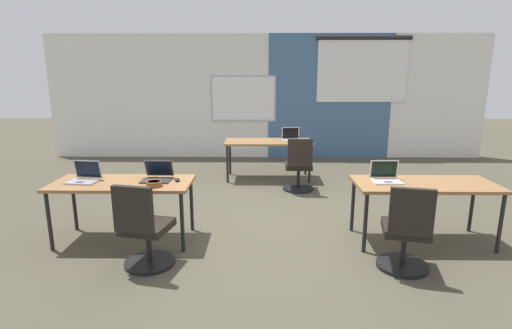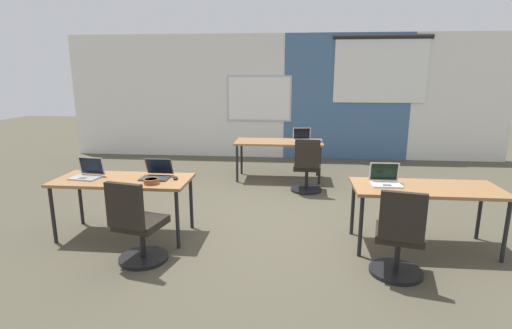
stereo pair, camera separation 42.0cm
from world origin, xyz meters
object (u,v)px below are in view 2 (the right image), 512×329
object	(u,v)px
mouse_near_left_inner	(176,178)
chair_near_left_inner	(138,229)
laptop_near_right_inner	(385,180)
snack_bowl	(151,181)
laptop_near_left_inner	(156,174)
laptop_far_right	(302,138)
desk_near_right	(426,192)
laptop_near_left_end	(88,173)
mouse_far_right	(317,141)
desk_far_center	(279,144)
chair_far_right	(307,170)
chair_near_right_inner	(399,241)
desk_near_left	(123,184)

from	to	relation	value
mouse_near_left_inner	chair_near_left_inner	world-z (taller)	chair_near_left_inner
laptop_near_right_inner	snack_bowl	bearing A→B (deg)	-175.62
laptop_near_left_inner	laptop_far_right	bearing A→B (deg)	58.08
desk_near_right	chair_near_left_inner	bearing A→B (deg)	-167.42
laptop_near_left_end	mouse_far_right	world-z (taller)	laptop_near_left_end
desk_far_center	mouse_near_left_inner	bearing A→B (deg)	-111.89
desk_far_center	chair_far_right	xyz separation A→B (m)	(0.50, -0.79, -0.28)
desk_far_center	chair_near_right_inner	xyz separation A→B (m)	(1.30, -3.52, -0.28)
laptop_far_right	snack_bowl	xyz separation A→B (m)	(-1.76, -3.04, -0.02)
desk_near_right	chair_near_right_inner	world-z (taller)	chair_near_right_inner
desk_near_left	laptop_near_left_inner	size ratio (longest dim) A/B	4.78
chair_near_right_inner	chair_near_left_inner	world-z (taller)	same
desk_far_center	mouse_far_right	size ratio (longest dim) A/B	15.72
chair_far_right	laptop_near_left_inner	bearing A→B (deg)	47.71
desk_far_center	snack_bowl	size ratio (longest dim) A/B	9.01
snack_bowl	mouse_far_right	bearing A→B (deg)	55.88
desk_near_right	mouse_near_left_inner	world-z (taller)	mouse_near_left_inner
mouse_far_right	mouse_near_left_inner	bearing A→B (deg)	-123.03
mouse_near_left_inner	chair_near_right_inner	bearing A→B (deg)	-17.28
desk_far_center	laptop_near_left_end	size ratio (longest dim) A/B	4.41
laptop_near_left_end	laptop_far_right	size ratio (longest dim) A/B	1.02
chair_near_right_inner	laptop_far_right	world-z (taller)	laptop_far_right
desk_far_center	snack_bowl	distance (m)	3.26
mouse_near_left_inner	laptop_near_right_inner	bearing A→B (deg)	0.59
desk_near_right	mouse_near_left_inner	xyz separation A→B (m)	(-2.86, 0.03, 0.08)
desk_near_right	laptop_near_left_inner	world-z (taller)	laptop_near_left_inner
laptop_near_right_inner	mouse_near_left_inner	distance (m)	2.43
desk_near_left	laptop_far_right	distance (m)	3.59
mouse_far_right	chair_far_right	xyz separation A→B (m)	(-0.19, -0.79, -0.36)
chair_near_right_inner	chair_near_left_inner	size ratio (longest dim) A/B	1.00
chair_far_right	laptop_near_left_inner	size ratio (longest dim) A/B	2.75
laptop_near_right_inner	laptop_near_left_inner	bearing A→B (deg)	178.78
laptop_near_right_inner	desk_far_center	bearing A→B (deg)	114.88
chair_near_left_inner	laptop_near_left_inner	bearing A→B (deg)	-74.17
mouse_far_right	chair_near_left_inner	size ratio (longest dim) A/B	0.11
mouse_near_left_inner	chair_near_left_inner	bearing A→B (deg)	-105.82
desk_far_center	mouse_near_left_inner	xyz separation A→B (m)	(-1.11, -2.77, 0.08)
desk_near_left	desk_far_center	size ratio (longest dim) A/B	1.00
laptop_far_right	desk_near_right	bearing A→B (deg)	-71.39
laptop_near_left_inner	chair_near_left_inner	bearing A→B (deg)	-85.63
snack_bowl	laptop_near_left_end	bearing A→B (deg)	167.63
desk_near_left	mouse_near_left_inner	bearing A→B (deg)	2.81
laptop_near_right_inner	chair_near_right_inner	bearing A→B (deg)	-91.58
laptop_near_left_end	desk_near_left	bearing A→B (deg)	6.31
laptop_near_left_end	mouse_near_left_inner	xyz separation A→B (m)	(1.08, 0.02, -0.03)
desk_near_right	mouse_near_left_inner	size ratio (longest dim) A/B	14.66
chair_far_right	desk_far_center	bearing A→B (deg)	-56.06
desk_far_center	laptop_far_right	size ratio (longest dim) A/B	4.48
desk_near_right	mouse_near_left_inner	bearing A→B (deg)	179.37
chair_far_right	chair_near_left_inner	world-z (taller)	same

